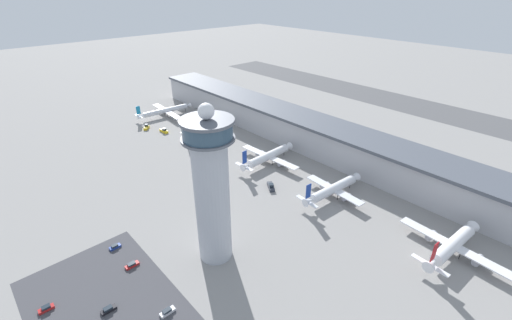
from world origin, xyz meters
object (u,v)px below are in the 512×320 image
(airplane_gate_bravo, at_px, (209,128))
(airplane_gate_charlie, at_px, (268,156))
(service_truck_fuel, at_px, (164,131))
(car_blue_compact, at_px, (115,247))
(airplane_gate_alpha, at_px, (165,111))
(car_yellow_taxi, at_px, (167,312))
(control_tower, at_px, (211,187))
(car_silver_sedan, at_px, (132,265))
(car_black_suv, at_px, (46,309))
(airplane_gate_delta, at_px, (333,189))
(car_maroon_suv, at_px, (109,309))
(service_truck_catering, at_px, (147,127))
(service_truck_baggage, at_px, (271,186))
(airplane_gate_echo, at_px, (453,245))

(airplane_gate_bravo, relative_size, airplane_gate_charlie, 0.93)
(service_truck_fuel, xyz_separation_m, car_blue_compact, (86.99, -68.20, -0.49))
(airplane_gate_alpha, distance_m, car_yellow_taxi, 173.89)
(control_tower, xyz_separation_m, airplane_gate_bravo, (-91.78, 62.19, -24.38))
(car_yellow_taxi, bearing_deg, control_tower, 112.27)
(service_truck_fuel, height_order, car_yellow_taxi, service_truck_fuel)
(control_tower, relative_size, airplane_gate_bravo, 1.59)
(car_blue_compact, bearing_deg, car_silver_sedan, 2.94)
(car_black_suv, distance_m, car_silver_sedan, 27.05)
(airplane_gate_delta, distance_m, car_maroon_suv, 101.06)
(control_tower, xyz_separation_m, car_maroon_suv, (-2.07, -38.69, -28.14))
(control_tower, distance_m, car_yellow_taxi, 39.67)
(airplane_gate_alpha, xyz_separation_m, service_truck_catering, (13.36, -22.00, -2.98))
(airplane_gate_delta, bearing_deg, car_blue_compact, -111.06)
(service_truck_baggage, bearing_deg, airplane_gate_alpha, 174.36)
(airplane_gate_delta, bearing_deg, service_truck_baggage, -147.06)
(car_black_suv, height_order, car_maroon_suv, car_black_suv)
(airplane_gate_bravo, xyz_separation_m, car_blue_compact, (63.83, -88.36, -3.79))
(airplane_gate_bravo, height_order, car_silver_sedan, airplane_gate_bravo)
(airplane_gate_bravo, height_order, car_yellow_taxi, airplane_gate_bravo)
(airplane_gate_alpha, bearing_deg, car_blue_compact, -36.64)
(service_truck_fuel, distance_m, car_silver_sedan, 120.78)
(airplane_gate_alpha, bearing_deg, service_truck_baggage, -5.64)
(airplane_gate_delta, bearing_deg, airplane_gate_echo, 1.35)
(airplane_gate_charlie, height_order, service_truck_fuel, airplane_gate_charlie)
(airplane_gate_charlie, height_order, service_truck_baggage, airplane_gate_charlie)
(service_truck_baggage, height_order, car_black_suv, service_truck_baggage)
(car_blue_compact, bearing_deg, airplane_gate_delta, 68.94)
(airplane_gate_delta, height_order, car_silver_sedan, airplane_gate_delta)
(airplane_gate_echo, relative_size, car_yellow_taxi, 8.44)
(airplane_gate_delta, distance_m, car_black_suv, 116.51)
(airplane_gate_delta, height_order, airplane_gate_echo, airplane_gate_echo)
(airplane_gate_delta, bearing_deg, car_black_suv, -100.43)
(service_truck_fuel, height_order, car_maroon_suv, service_truck_fuel)
(airplane_gate_charlie, distance_m, service_truck_baggage, 25.90)
(airplane_gate_echo, distance_m, car_silver_sedan, 114.55)
(airplane_gate_bravo, xyz_separation_m, car_maroon_suv, (89.70, -100.88, -3.77))
(airplane_gate_bravo, xyz_separation_m, airplane_gate_echo, (149.37, 1.01, -0.16))
(car_yellow_taxi, xyz_separation_m, car_maroon_suv, (-12.67, -12.81, -0.01))
(control_tower, xyz_separation_m, airplane_gate_charlie, (-37.85, 63.00, -24.54))
(airplane_gate_echo, height_order, car_maroon_suv, airplane_gate_echo)
(airplane_gate_bravo, distance_m, service_truck_baggage, 75.13)
(service_truck_fuel, bearing_deg, service_truck_catering, -156.53)
(service_truck_baggage, bearing_deg, service_truck_fuel, -177.56)
(airplane_gate_alpha, xyz_separation_m, service_truck_fuel, (26.58, -16.26, -3.03))
(car_yellow_taxi, height_order, car_black_suv, car_black_suv)
(service_truck_baggage, height_order, car_maroon_suv, service_truck_baggage)
(airplane_gate_echo, distance_m, car_black_suv, 136.73)
(car_yellow_taxi, bearing_deg, service_truck_catering, 155.87)
(airplane_gate_bravo, xyz_separation_m, airplane_gate_delta, (97.76, -0.21, -0.12))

